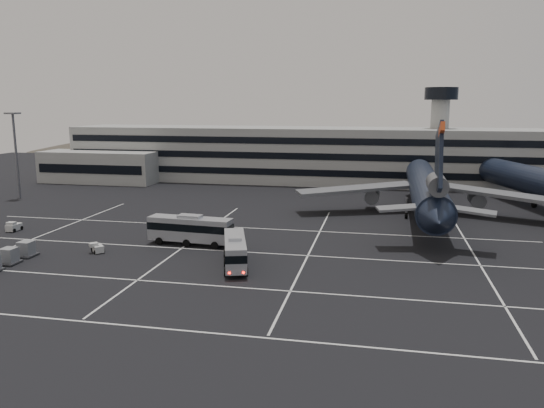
{
  "coord_description": "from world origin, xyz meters",
  "views": [
    {
      "loc": [
        21.2,
        -64.25,
        20.2
      ],
      "look_at": [
        5.04,
        13.75,
        5.0
      ],
      "focal_mm": 35.0,
      "sensor_mm": 36.0,
      "label": 1
    }
  ],
  "objects_px": {
    "bus_far": "(190,228)",
    "tug_a": "(14,227)",
    "bus_near": "(235,249)",
    "trijet_main": "(426,189)"
  },
  "relations": [
    {
      "from": "trijet_main",
      "to": "bus_near",
      "type": "distance_m",
      "value": 43.1
    },
    {
      "from": "trijet_main",
      "to": "tug_a",
      "type": "bearing_deg",
      "value": -158.92
    },
    {
      "from": "trijet_main",
      "to": "bus_near",
      "type": "height_order",
      "value": "trijet_main"
    },
    {
      "from": "tug_a",
      "to": "trijet_main",
      "type": "bearing_deg",
      "value": 19.72
    },
    {
      "from": "trijet_main",
      "to": "bus_near",
      "type": "xyz_separation_m",
      "value": [
        -25.51,
        -34.6,
        -3.09
      ]
    },
    {
      "from": "trijet_main",
      "to": "bus_far",
      "type": "bearing_deg",
      "value": -142.23
    },
    {
      "from": "bus_near",
      "to": "tug_a",
      "type": "xyz_separation_m",
      "value": [
        -39.78,
        10.63,
        -1.45
      ]
    },
    {
      "from": "trijet_main",
      "to": "tug_a",
      "type": "height_order",
      "value": "trijet_main"
    },
    {
      "from": "bus_near",
      "to": "trijet_main",
      "type": "bearing_deg",
      "value": 36.48
    },
    {
      "from": "bus_far",
      "to": "tug_a",
      "type": "height_order",
      "value": "bus_far"
    }
  ]
}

